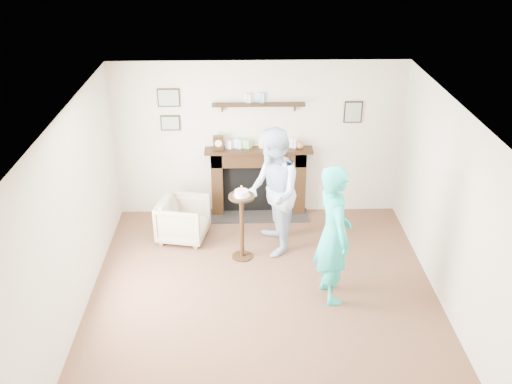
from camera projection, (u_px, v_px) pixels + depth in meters
ground at (264, 304)px, 7.23m from camera, size 5.00×5.00×0.00m
room_shell at (263, 166)px, 7.12m from camera, size 4.54×5.02×2.52m
armchair at (185, 238)px, 8.68m from camera, size 0.82×0.81×0.64m
man at (272, 249)px, 8.40m from camera, size 0.81×0.98×1.86m
woman at (329, 295)px, 7.41m from camera, size 0.58×0.75×1.84m
pedestal_table at (242, 214)px, 7.89m from camera, size 0.36×0.36×1.14m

